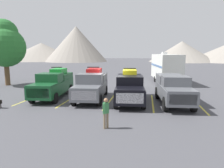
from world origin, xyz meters
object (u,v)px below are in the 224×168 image
pickup_truck_a (54,84)px  pickup_truck_c (130,87)px  pickup_truck_d (173,88)px  pickup_truck_b (92,85)px  person_a (106,111)px  camper_trailer_a (166,67)px

pickup_truck_a → pickup_truck_c: (6.49, -0.36, -0.01)m
pickup_truck_d → pickup_truck_b: bearing=175.1°
pickup_truck_d → person_a: size_ratio=3.60×
pickup_truck_c → camper_trailer_a: camper_trailer_a is taller
pickup_truck_a → pickup_truck_c: 6.50m
pickup_truck_b → person_a: size_ratio=3.70×
pickup_truck_a → pickup_truck_b: 3.39m
pickup_truck_c → person_a: bearing=-96.5°
pickup_truck_a → camper_trailer_a: camper_trailer_a is taller
pickup_truck_b → person_a: pickup_truck_b is taller
pickup_truck_d → camper_trailer_a: (0.41, 10.64, 0.86)m
pickup_truck_b → pickup_truck_d: bearing=-4.9°
pickup_truck_b → person_a: 6.72m
pickup_truck_d → camper_trailer_a: size_ratio=0.66×
pickup_truck_b → pickup_truck_c: pickup_truck_b is taller
pickup_truck_c → camper_trailer_a: size_ratio=0.71×
pickup_truck_b → pickup_truck_d: (6.34, -0.54, -0.02)m
pickup_truck_d → person_a: bearing=-124.4°
pickup_truck_d → person_a: pickup_truck_d is taller
pickup_truck_b → camper_trailer_a: size_ratio=0.68×
pickup_truck_b → camper_trailer_a: camper_trailer_a is taller
camper_trailer_a → pickup_truck_a: bearing=-135.5°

